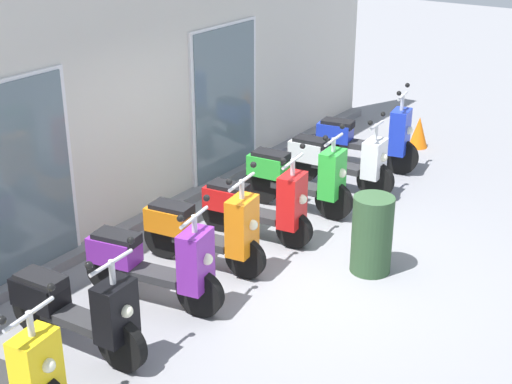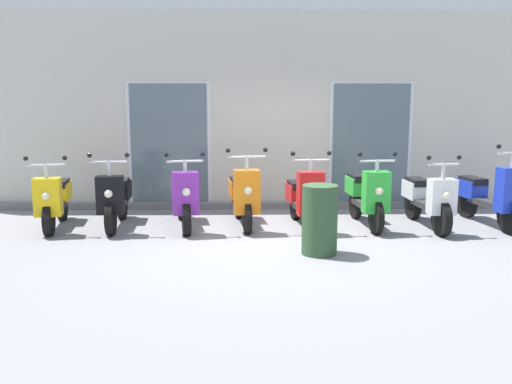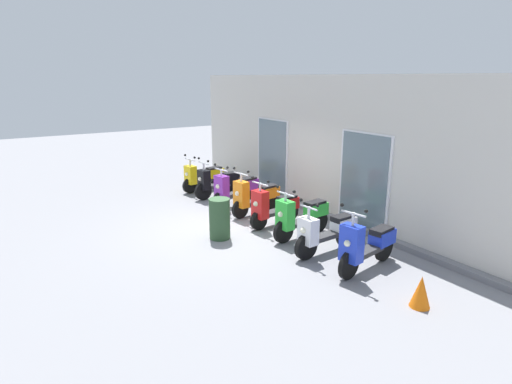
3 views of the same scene
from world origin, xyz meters
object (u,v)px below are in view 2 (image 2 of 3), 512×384
object	(u,v)px
scooter_black	(116,198)
scooter_red	(303,198)
trash_bin	(320,220)
scooter_purple	(183,197)
scooter_white	(427,199)
scooter_green	(366,195)
scooter_blue	(490,194)
scooter_orange	(243,195)
scooter_yellow	(55,199)

from	to	relation	value
scooter_black	scooter_red	bearing A→B (deg)	-0.76
trash_bin	scooter_black	bearing A→B (deg)	152.71
scooter_purple	trash_bin	size ratio (longest dim) A/B	1.77
scooter_white	scooter_black	bearing A→B (deg)	179.02
scooter_black	trash_bin	world-z (taller)	scooter_black
scooter_green	scooter_red	bearing A→B (deg)	-178.39
scooter_blue	scooter_orange	bearing A→B (deg)	179.18
scooter_red	scooter_white	xyz separation A→B (m)	(1.94, -0.04, -0.01)
scooter_orange	trash_bin	world-z (taller)	scooter_orange
scooter_orange	trash_bin	xyz separation A→B (m)	(1.01, -1.58, -0.04)
scooter_black	scooter_red	world-z (taller)	scooter_red
scooter_purple	scooter_white	bearing A→B (deg)	-0.87
scooter_purple	trash_bin	distance (m)	2.46
scooter_yellow	scooter_red	bearing A→B (deg)	-0.05
scooter_black	scooter_red	distance (m)	2.94
trash_bin	scooter_green	bearing A→B (deg)	58.52
scooter_white	scooter_purple	bearing A→B (deg)	179.13
scooter_red	scooter_orange	bearing A→B (deg)	175.69
scooter_black	scooter_blue	bearing A→B (deg)	-0.23
scooter_yellow	scooter_red	xyz separation A→B (m)	(3.88, -0.00, 0.00)
scooter_black	scooter_yellow	bearing A→B (deg)	-177.81
scooter_red	scooter_blue	distance (m)	2.95
scooter_orange	scooter_blue	xyz separation A→B (m)	(3.90, -0.06, 0.01)
scooter_black	scooter_green	xyz separation A→B (m)	(3.94, -0.01, 0.04)
scooter_orange	scooter_yellow	bearing A→B (deg)	-178.65
scooter_yellow	trash_bin	xyz separation A→B (m)	(3.94, -1.51, -0.00)
scooter_black	scooter_white	xyz separation A→B (m)	(4.88, -0.08, -0.01)
scooter_purple	scooter_orange	xyz separation A→B (m)	(0.93, 0.06, 0.01)
scooter_white	trash_bin	size ratio (longest dim) A/B	1.85
scooter_green	scooter_white	bearing A→B (deg)	-4.36
scooter_yellow	scooter_black	distance (m)	0.94
scooter_black	scooter_red	size ratio (longest dim) A/B	1.08
scooter_green	scooter_white	size ratio (longest dim) A/B	0.95
scooter_red	scooter_blue	xyz separation A→B (m)	(2.95, 0.02, 0.05)
scooter_red	scooter_white	distance (m)	1.94
scooter_white	scooter_blue	distance (m)	1.02
scooter_yellow	scooter_black	world-z (taller)	scooter_black
scooter_black	scooter_blue	world-z (taller)	scooter_blue
scooter_black	scooter_green	size ratio (longest dim) A/B	1.01
scooter_red	trash_bin	world-z (taller)	scooter_red
scooter_green	trash_bin	distance (m)	1.80
scooter_green	scooter_blue	distance (m)	1.96
scooter_black	scooter_white	world-z (taller)	scooter_black
scooter_purple	scooter_red	distance (m)	1.88
scooter_purple	scooter_red	world-z (taller)	scooter_red
scooter_red	scooter_white	world-z (taller)	scooter_red
scooter_orange	scooter_black	bearing A→B (deg)	-179.06
scooter_black	scooter_purple	world-z (taller)	scooter_purple
scooter_green	scooter_yellow	bearing A→B (deg)	-179.71
scooter_black	scooter_purple	xyz separation A→B (m)	(1.06, -0.03, 0.02)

